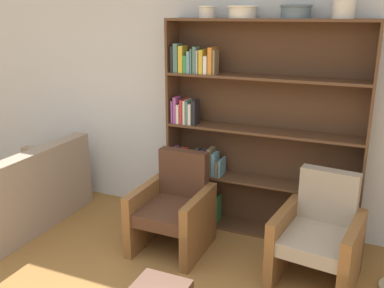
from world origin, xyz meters
TOP-DOWN VIEW (x-y plane):
  - wall_back at (0.00, 2.60)m, footprint 12.00×0.06m
  - bookshelf at (0.15, 2.43)m, footprint 1.91×0.30m
  - bowl_stoneware at (-0.25, 2.41)m, footprint 0.17×0.17m
  - bowl_olive at (0.10, 2.41)m, footprint 0.27×0.27m
  - bowl_cream at (0.58, 2.41)m, footprint 0.28×0.28m
  - vase_tall at (0.96, 2.41)m, footprint 0.18×0.18m
  - couch at (-2.05, 1.57)m, footprint 0.92×1.53m
  - armchair_leather at (-0.32, 1.81)m, footprint 0.65×0.69m
  - armchair_cushioned at (0.99, 1.81)m, footprint 0.72×0.76m

SIDE VIEW (x-z plane):
  - couch at x=-2.05m, z-range -0.13..0.71m
  - armchair_leather at x=-0.32m, z-range -0.06..0.83m
  - armchair_cushioned at x=0.99m, z-range -0.06..0.83m
  - bookshelf at x=0.15m, z-range -0.05..2.05m
  - wall_back at x=0.00m, z-range 0.00..2.75m
  - bowl_stoneware at x=-0.25m, z-range 2.10..2.21m
  - bowl_olive at x=0.10m, z-range 2.10..2.21m
  - bowl_cream at x=0.58m, z-range 2.10..2.22m
  - vase_tall at x=0.96m, z-range 2.08..2.29m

